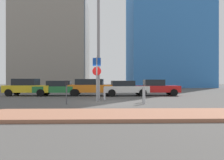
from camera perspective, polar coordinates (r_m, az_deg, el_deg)
name	(u,v)px	position (r m, az deg, el deg)	size (l,w,h in m)	color
ground_plane	(105,102)	(15.60, -1.59, -5.35)	(120.00, 120.00, 0.00)	#4C4947
sidewalk_brick	(106,115)	(9.71, -1.46, -8.30)	(40.00, 3.02, 0.14)	#9E664C
parked_car_yellow	(28,87)	(23.01, -19.52, -1.59)	(4.29, 2.12, 1.55)	gold
parked_car_green	(59,88)	(22.28, -12.45, -1.85)	(4.59, 2.14, 1.36)	#237238
parked_car_orange	(91,87)	(21.89, -4.94, -1.64)	(4.57, 2.22, 1.53)	orange
parked_car_white	(125,88)	(21.61, 3.13, -1.89)	(4.15, 2.17, 1.37)	white
parked_car_red	(156,87)	(22.41, 10.41, -1.75)	(4.13, 2.06, 1.47)	red
parking_sign_post	(97,74)	(16.29, -3.66, 1.52)	(0.60, 0.10, 2.99)	gray
parking_meter	(66,89)	(14.47, -10.83, -2.12)	(0.18, 0.14, 1.43)	#4C4C51
street_lamp	(98,36)	(17.08, -3.25, 10.37)	(0.70, 0.36, 7.78)	gray
traffic_bollard_near	(143,95)	(15.54, 7.53, -3.61)	(0.15, 0.15, 0.95)	black
traffic_bollard_mid	(104,94)	(17.16, -1.81, -3.26)	(0.15, 0.15, 0.95)	#B7B7BC
traffic_bollard_far	(144,96)	(14.51, 7.64, -3.84)	(0.17, 0.17, 0.97)	#B7B7BC
building_colorful_midrise	(166,11)	(51.13, 12.71, 15.75)	(14.76, 14.46, 30.47)	#3372BF
building_under_construction	(54,44)	(50.04, -13.59, 8.29)	(13.19, 15.24, 17.13)	gray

